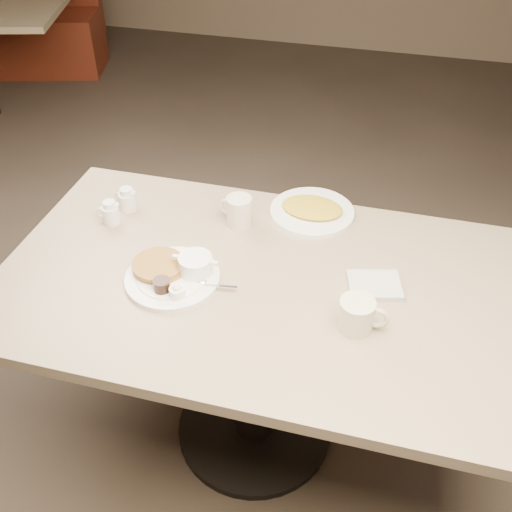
% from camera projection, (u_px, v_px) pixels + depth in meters
% --- Properties ---
extents(room, '(7.04, 8.04, 2.84)m').
position_uv_depth(room, '(254.00, 59.00, 1.29)').
color(room, '#4C3F33').
rests_on(room, ground).
extents(diner_table, '(1.50, 0.90, 0.75)m').
position_uv_depth(diner_table, '(254.00, 320.00, 1.81)').
color(diner_table, tan).
rests_on(diner_table, ground).
extents(main_plate, '(0.33, 0.28, 0.07)m').
position_uv_depth(main_plate, '(175.00, 273.00, 1.69)').
color(main_plate, white).
rests_on(main_plate, diner_table).
extents(coffee_mug_near, '(0.14, 0.10, 0.09)m').
position_uv_depth(coffee_mug_near, '(358.00, 314.00, 1.53)').
color(coffee_mug_near, beige).
rests_on(coffee_mug_near, diner_table).
extents(napkin, '(0.17, 0.15, 0.02)m').
position_uv_depth(napkin, '(374.00, 285.00, 1.67)').
color(napkin, silver).
rests_on(napkin, diner_table).
extents(coffee_mug_far, '(0.13, 0.10, 0.10)m').
position_uv_depth(coffee_mug_far, '(238.00, 211.00, 1.88)').
color(coffee_mug_far, '#F1E2D1').
rests_on(coffee_mug_far, diner_table).
extents(creamer_left, '(0.08, 0.07, 0.08)m').
position_uv_depth(creamer_left, '(110.00, 213.00, 1.89)').
color(creamer_left, white).
rests_on(creamer_left, diner_table).
extents(creamer_right, '(0.09, 0.07, 0.08)m').
position_uv_depth(creamer_right, '(127.00, 200.00, 1.95)').
color(creamer_right, white).
rests_on(creamer_right, diner_table).
extents(hash_plate, '(0.30, 0.30, 0.04)m').
position_uv_depth(hash_plate, '(312.00, 210.00, 1.95)').
color(hash_plate, white).
rests_on(hash_plate, diner_table).
extents(booth_back_left, '(1.68, 1.84, 1.12)m').
position_uv_depth(booth_back_left, '(10.00, 19.00, 4.55)').
color(booth_back_left, maroon).
rests_on(booth_back_left, ground).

